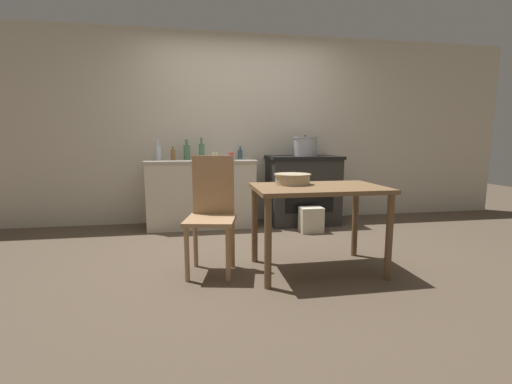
{
  "coord_description": "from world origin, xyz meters",
  "views": [
    {
      "loc": [
        -0.63,
        -3.21,
        1.11
      ],
      "look_at": [
        0.0,
        0.4,
        0.57
      ],
      "focal_mm": 24.0,
      "sensor_mm": 36.0,
      "label": 1
    }
  ],
  "objects": [
    {
      "name": "bottle_center_left",
      "position": [
        -0.92,
        1.33,
        0.94
      ],
      "size": [
        0.06,
        0.06,
        0.18
      ],
      "color": "olive",
      "rests_on": "counter_cabinet"
    },
    {
      "name": "cup_center_right",
      "position": [
        -0.2,
        1.08,
        0.93
      ],
      "size": [
        0.07,
        0.07,
        0.1
      ],
      "primitive_type": "cylinder",
      "color": "#B74C42",
      "rests_on": "counter_cabinet"
    },
    {
      "name": "stove",
      "position": [
        0.79,
        1.24,
        0.46
      ],
      "size": [
        0.95,
        0.66,
        0.92
      ],
      "color": "#2D2B28",
      "rests_on": "ground_plane"
    },
    {
      "name": "bottle_far_left",
      "position": [
        -1.11,
        1.35,
        0.97
      ],
      "size": [
        0.08,
        0.08,
        0.26
      ],
      "color": "silver",
      "rests_on": "counter_cabinet"
    },
    {
      "name": "work_table",
      "position": [
        0.38,
        -0.48,
        0.63
      ],
      "size": [
        1.09,
        0.69,
        0.74
      ],
      "color": "brown",
      "rests_on": "ground_plane"
    },
    {
      "name": "bottle_center",
      "position": [
        -0.56,
        1.34,
        0.98
      ],
      "size": [
        0.07,
        0.07,
        0.29
      ],
      "color": "#517F5B",
      "rests_on": "counter_cabinet"
    },
    {
      "name": "counter_cabinet",
      "position": [
        -0.57,
        1.28,
        0.44
      ],
      "size": [
        1.39,
        0.57,
        0.87
      ],
      "color": "beige",
      "rests_on": "ground_plane"
    },
    {
      "name": "cup_mid_right",
      "position": [
        -0.4,
        1.1,
        0.93
      ],
      "size": [
        0.07,
        0.07,
        0.1
      ],
      "primitive_type": "cylinder",
      "color": "beige",
      "rests_on": "counter_cabinet"
    },
    {
      "name": "wall_back",
      "position": [
        0.0,
        1.58,
        1.27
      ],
      "size": [
        8.0,
        0.07,
        2.55
      ],
      "color": "beige",
      "rests_on": "ground_plane"
    },
    {
      "name": "chair",
      "position": [
        -0.51,
        -0.34,
        0.53
      ],
      "size": [
        0.47,
        0.47,
        0.99
      ],
      "rotation": [
        0.0,
        0.0,
        -0.21
      ],
      "color": "#A87F56",
      "rests_on": "ground_plane"
    },
    {
      "name": "ground_plane",
      "position": [
        0.0,
        0.0,
        0.0
      ],
      "size": [
        14.0,
        14.0,
        0.0
      ],
      "primitive_type": "plane",
      "color": "brown"
    },
    {
      "name": "bottle_left",
      "position": [
        -0.75,
        1.39,
        0.98
      ],
      "size": [
        0.08,
        0.08,
        0.26
      ],
      "color": "#517F5B",
      "rests_on": "counter_cabinet"
    },
    {
      "name": "bottle_mid_left",
      "position": [
        -0.03,
        1.48,
        0.94
      ],
      "size": [
        0.06,
        0.06,
        0.17
      ],
      "color": "#3D5675",
      "rests_on": "counter_cabinet"
    },
    {
      "name": "mixing_bowl_large",
      "position": [
        0.2,
        -0.33,
        0.79
      ],
      "size": [
        0.32,
        0.32,
        0.09
      ],
      "color": "tan",
      "rests_on": "work_table"
    },
    {
      "name": "stock_pot",
      "position": [
        0.81,
        1.21,
        1.05
      ],
      "size": [
        0.33,
        0.33,
        0.28
      ],
      "color": "#A8A8AD",
      "rests_on": "stove"
    },
    {
      "name": "flour_sack",
      "position": [
        0.75,
        0.74,
        0.15
      ],
      "size": [
        0.28,
        0.19,
        0.31
      ],
      "primitive_type": "cube",
      "color": "beige",
      "rests_on": "ground_plane"
    }
  ]
}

